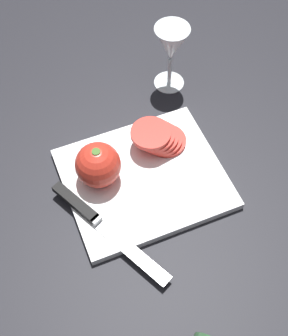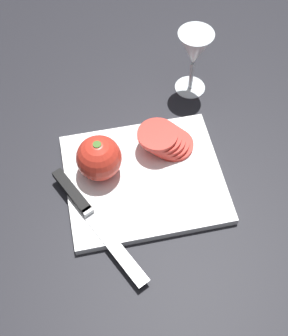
{
  "view_description": "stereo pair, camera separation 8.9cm",
  "coord_description": "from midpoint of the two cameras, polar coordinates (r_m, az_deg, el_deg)",
  "views": [
    {
      "loc": [
        -0.12,
        -0.49,
        0.79
      ],
      "look_at": [
        0.06,
        -0.04,
        0.05
      ],
      "focal_mm": 50.0,
      "sensor_mm": 36.0,
      "label": 1
    },
    {
      "loc": [
        -0.03,
        -0.51,
        0.79
      ],
      "look_at": [
        0.06,
        -0.04,
        0.05
      ],
      "focal_mm": 50.0,
      "sensor_mm": 36.0,
      "label": 2
    }
  ],
  "objects": [
    {
      "name": "whole_tomato",
      "position": [
        0.88,
        -2.67,
        1.02
      ],
      "size": [
        0.09,
        0.09,
        0.09
      ],
      "color": "red",
      "rests_on": "cutting_board"
    },
    {
      "name": "knife",
      "position": [
        0.88,
        -4.81,
        -4.57
      ],
      "size": [
        0.14,
        0.26,
        0.01
      ],
      "rotation": [
        0.0,
        0.0,
        5.17
      ],
      "color": "silver",
      "rests_on": "cutting_board"
    },
    {
      "name": "cutting_board",
      "position": [
        0.92,
        2.75,
        -1.52
      ],
      "size": [
        0.3,
        0.26,
        0.02
      ],
      "color": "white",
      "rests_on": "ground_plane"
    },
    {
      "name": "wine_glass",
      "position": [
        1.01,
        8.72,
        13.69
      ],
      "size": [
        0.07,
        0.07,
        0.16
      ],
      "color": "silver",
      "rests_on": "ground_plane"
    },
    {
      "name": "ground_plane",
      "position": [
        0.94,
        -1.63,
        -0.49
      ],
      "size": [
        3.0,
        3.0,
        0.0
      ],
      "primitive_type": "plane",
      "color": "black"
    },
    {
      "name": "tomato_slice_stack_near",
      "position": [
        0.94,
        5.38,
        3.24
      ],
      "size": [
        0.11,
        0.08,
        0.05
      ],
      "color": "red",
      "rests_on": "cutting_board"
    }
  ]
}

